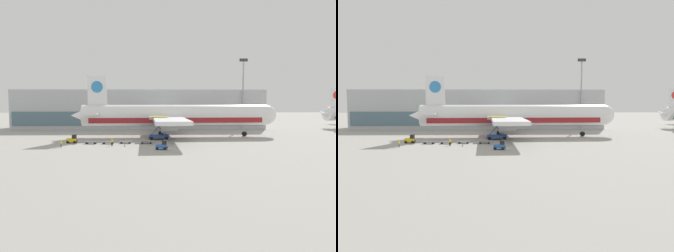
{
  "view_description": "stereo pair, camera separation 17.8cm",
  "coord_description": "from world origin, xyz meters",
  "views": [
    {
      "loc": [
        -1.54,
        -69.78,
        10.38
      ],
      "look_at": [
        1.14,
        10.02,
        4.0
      ],
      "focal_mm": 35.0,
      "sensor_mm": 36.0,
      "label": 1
    },
    {
      "loc": [
        -1.37,
        -69.78,
        10.38
      ],
      "look_at": [
        1.14,
        10.02,
        4.0
      ],
      "focal_mm": 35.0,
      "sensor_mm": 36.0,
      "label": 2
    }
  ],
  "objects": [
    {
      "name": "ground_plane",
      "position": [
        0.0,
        0.0,
        0.0
      ],
      "size": [
        400.0,
        400.0,
        0.0
      ],
      "primitive_type": "plane",
      "color": "#9E9B93"
    },
    {
      "name": "baggage_dolly_trail",
      "position": [
        -4.03,
        7.45,
        0.39
      ],
      "size": [
        3.75,
        1.69,
        0.48
      ],
      "rotation": [
        0.0,
        0.0,
        -0.07
      ],
      "color": "#56565B",
      "rests_on": "ground_plane"
    },
    {
      "name": "traffic_cone_far",
      "position": [
        -8.84,
        3.43,
        0.29
      ],
      "size": [
        0.4,
        0.4,
        0.6
      ],
      "color": "black",
      "rests_on": "ground_plane"
    },
    {
      "name": "traffic_cone_near",
      "position": [
        0.2,
        5.67,
        0.37
      ],
      "size": [
        0.4,
        0.4,
        0.76
      ],
      "color": "black",
      "rests_on": "ground_plane"
    },
    {
      "name": "baggage_tug_mid",
      "position": [
        -21.99,
        9.3,
        0.88
      ],
      "size": [
        2.5,
        1.71,
        2.0
      ],
      "rotation": [
        0.0,
        0.0,
        0.03
      ],
      "color": "yellow",
      "rests_on": "ground_plane"
    },
    {
      "name": "baggage_dolly_lead",
      "position": [
        -17.17,
        7.71,
        0.39
      ],
      "size": [
        3.75,
        1.69,
        0.48
      ],
      "rotation": [
        0.0,
        0.0,
        -0.07
      ],
      "color": "#56565B",
      "rests_on": "ground_plane"
    },
    {
      "name": "ground_crew_far",
      "position": [
        -11.76,
        4.14,
        1.0
      ],
      "size": [
        0.41,
        0.45,
        1.7
      ],
      "rotation": [
        0.0,
        0.0,
        3.98
      ],
      "color": "black",
      "rests_on": "ground_plane"
    },
    {
      "name": "light_mast",
      "position": [
        28.59,
        44.33,
        14.21
      ],
      "size": [
        2.8,
        0.5,
        24.71
      ],
      "color": "#9EA0A5",
      "rests_on": "ground_plane"
    },
    {
      "name": "baggage_dolly_second",
      "position": [
        -13.13,
        7.58,
        0.39
      ],
      "size": [
        3.75,
        1.69,
        0.48
      ],
      "rotation": [
        0.0,
        0.0,
        -0.07
      ],
      "color": "#56565B",
      "rests_on": "ground_plane"
    },
    {
      "name": "ground_crew_near",
      "position": [
        -22.61,
        2.07,
        1.02
      ],
      "size": [
        0.27,
        0.56,
        1.74
      ],
      "rotation": [
        0.0,
        0.0,
        1.72
      ],
      "color": "black",
      "rests_on": "ground_plane"
    },
    {
      "name": "scissor_lift_loader",
      "position": [
        -1.12,
        15.96,
        2.26
      ],
      "size": [
        5.31,
        3.54,
        6.06
      ],
      "rotation": [
        0.0,
        0.0,
        0.04
      ],
      "color": "#284C99",
      "rests_on": "ground_plane"
    },
    {
      "name": "baggage_tug_foreground",
      "position": [
        -0.47,
        -1.8,
        0.88
      ],
      "size": [
        2.64,
        1.96,
        2.0
      ],
      "rotation": [
        0.0,
        0.0,
        -0.16
      ],
      "color": "#2D66B7",
      "rests_on": "ground_plane"
    },
    {
      "name": "baggage_dolly_third",
      "position": [
        -9.06,
        8.13,
        0.39
      ],
      "size": [
        3.75,
        1.69,
        0.48
      ],
      "rotation": [
        0.0,
        0.0,
        -0.07
      ],
      "color": "#56565B",
      "rests_on": "ground_plane"
    },
    {
      "name": "airplane_main",
      "position": [
        3.0,
        22.23,
        5.84
      ],
      "size": [
        58.1,
        48.27,
        17.0
      ],
      "rotation": [
        0.0,
        0.0,
        0.04
      ],
      "color": "white",
      "rests_on": "ground_plane"
    },
    {
      "name": "terminal_building",
      "position": [
        -7.77,
        54.07,
        6.99
      ],
      "size": [
        90.0,
        18.2,
        14.0
      ],
      "color": "#B2B7BC",
      "rests_on": "ground_plane"
    }
  ]
}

